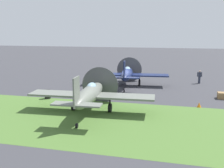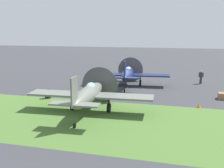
% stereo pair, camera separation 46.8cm
% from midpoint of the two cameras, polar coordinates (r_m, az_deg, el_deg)
% --- Properties ---
extents(ground_plane, '(160.00, 160.00, 0.00)m').
position_cam_midpoint_polar(ground_plane, '(31.60, 3.58, -0.99)').
color(ground_plane, '#38383D').
extents(grass_verge, '(120.00, 11.00, 0.01)m').
position_cam_midpoint_polar(grass_verge, '(20.53, -2.90, -7.88)').
color(grass_verge, '#476B2D').
rests_on(grass_verge, ground).
extents(airplane_lead, '(10.39, 8.23, 3.69)m').
position_cam_midpoint_polar(airplane_lead, '(32.86, 3.88, 2.23)').
color(airplane_lead, '#141E47').
rests_on(airplane_lead, ground).
extents(airplane_wingman, '(10.80, 8.54, 3.85)m').
position_cam_midpoint_polar(airplane_wingman, '(22.07, -4.40, -2.16)').
color(airplane_wingman, slate).
rests_on(airplane_wingman, ground).
extents(ground_crew_chief, '(0.63, 0.38, 1.73)m').
position_cam_midpoint_polar(ground_crew_chief, '(36.28, 19.13, 1.48)').
color(ground_crew_chief, '#2D3342').
rests_on(ground_crew_chief, ground).
extents(ground_crew_mechanic, '(0.38, 0.63, 1.73)m').
position_cam_midpoint_polar(ground_crew_mechanic, '(39.85, 4.23, 2.93)').
color(ground_crew_mechanic, '#847A5B').
rests_on(ground_crew_mechanic, ground).
extents(fuel_drum, '(0.60, 0.60, 0.90)m').
position_cam_midpoint_polar(fuel_drum, '(27.66, -13.33, -2.12)').
color(fuel_drum, black).
rests_on(fuel_drum, ground).
extents(supply_crate, '(0.91, 0.91, 0.64)m').
position_cam_midpoint_polar(supply_crate, '(28.99, 23.39, -2.41)').
color(supply_crate, olive).
rests_on(supply_crate, ground).
extents(runway_marker_cone, '(0.36, 0.36, 0.44)m').
position_cam_midpoint_polar(runway_marker_cone, '(25.05, 18.89, -4.40)').
color(runway_marker_cone, orange).
rests_on(runway_marker_cone, ground).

